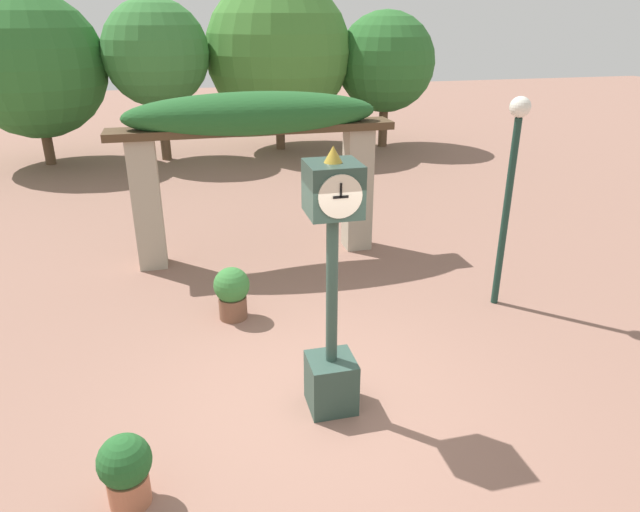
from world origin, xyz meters
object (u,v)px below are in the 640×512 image
(lamp_post, at_px, (512,171))
(potted_plant_near_right, at_px, (232,291))
(pedestal_clock, at_px, (332,296))
(potted_plant_near_left, at_px, (126,469))

(lamp_post, bearing_deg, potted_plant_near_right, 173.01)
(pedestal_clock, distance_m, potted_plant_near_right, 2.56)
(pedestal_clock, xyz_separation_m, potted_plant_near_left, (-2.05, -0.88, -0.97))
(pedestal_clock, height_order, potted_plant_near_left, pedestal_clock)
(pedestal_clock, xyz_separation_m, potted_plant_near_right, (-0.83, 2.24, -0.93))
(potted_plant_near_right, bearing_deg, lamp_post, -6.99)
(potted_plant_near_right, relative_size, lamp_post, 0.25)
(pedestal_clock, bearing_deg, potted_plant_near_right, 110.39)
(potted_plant_near_left, height_order, potted_plant_near_right, potted_plant_near_right)
(potted_plant_near_right, height_order, lamp_post, lamp_post)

